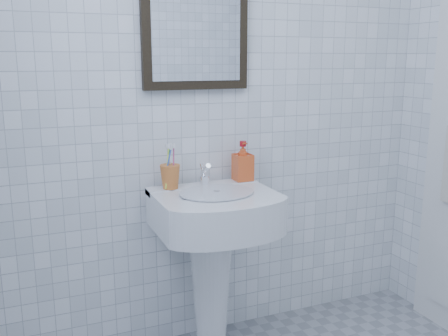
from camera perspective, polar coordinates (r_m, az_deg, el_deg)
name	(u,v)px	position (r m, az deg, el deg)	size (l,w,h in m)	color
wall_back	(222,86)	(2.40, -0.21, 9.31)	(2.20, 0.02, 2.50)	white
washbasin	(213,246)	(2.30, -1.31, -8.87)	(0.53, 0.39, 0.81)	white
faucet	(205,176)	(2.29, -2.23, -0.93)	(0.05, 0.10, 0.11)	white
toothbrush_cup	(170,177)	(2.25, -6.17, -0.99)	(0.09, 0.09, 0.11)	orange
soap_dispenser	(243,161)	(2.38, 2.16, 0.80)	(0.08, 0.09, 0.19)	red
wall_mirror	(196,20)	(2.33, -3.27, 16.58)	(0.50, 0.04, 0.62)	black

